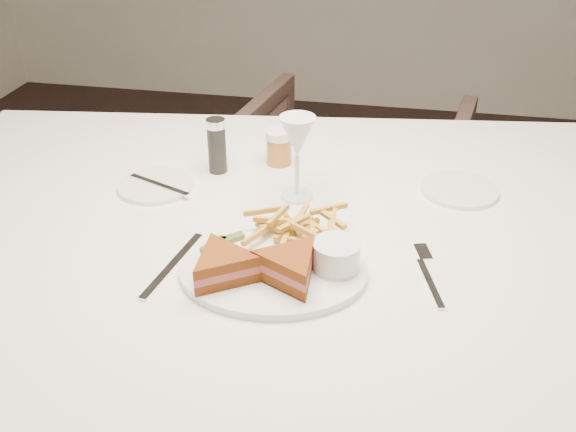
# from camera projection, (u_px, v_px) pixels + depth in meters

# --- Properties ---
(table) EXTENTS (1.75, 1.28, 0.75)m
(table) POSITION_uv_depth(u_px,v_px,m) (292.00, 368.00, 1.42)
(table) COLOR white
(table) RESTS_ON ground
(chair_far) EXTENTS (0.80, 0.77, 0.72)m
(chair_far) POSITION_uv_depth(u_px,v_px,m) (345.00, 196.00, 2.12)
(chair_far) COLOR #45302A
(chair_far) RESTS_ON ground
(table_setting) EXTENTS (0.79, 0.59, 0.18)m
(table_setting) POSITION_uv_depth(u_px,v_px,m) (282.00, 224.00, 1.16)
(table_setting) COLOR white
(table_setting) RESTS_ON table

